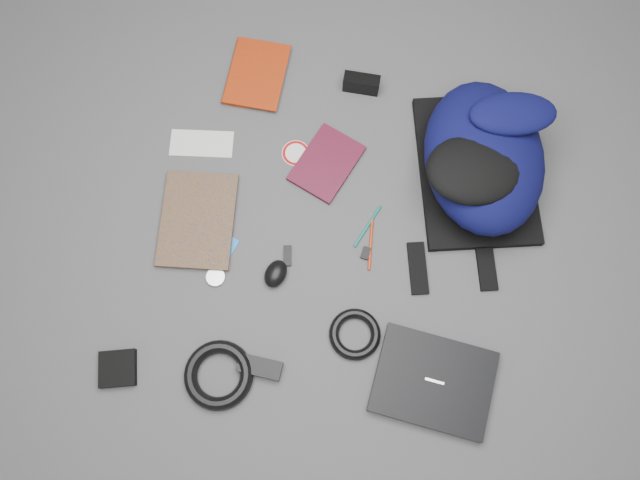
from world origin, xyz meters
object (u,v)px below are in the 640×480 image
(mouse, at_px, (276,274))
(comic_book, at_px, (161,218))
(laptop, at_px, (434,382))
(pouch, at_px, (118,368))
(backpack, at_px, (484,157))
(power_brick, at_px, (260,367))
(textbook_red, at_px, (229,70))
(dvd_case, at_px, (327,163))
(compact_camera, at_px, (361,83))

(mouse, bearing_deg, comic_book, 177.78)
(comic_book, bearing_deg, laptop, -27.52)
(comic_book, height_order, pouch, pouch)
(backpack, bearing_deg, power_brick, -140.58)
(textbook_red, bearing_deg, power_brick, -71.73)
(laptop, relative_size, textbook_red, 1.32)
(dvd_case, relative_size, compact_camera, 1.92)
(backpack, xyz_separation_m, textbook_red, (-0.80, 0.11, -0.10))
(textbook_red, bearing_deg, backpack, -13.57)
(laptop, bearing_deg, dvd_case, 129.68)
(textbook_red, relative_size, comic_book, 0.80)
(dvd_case, height_order, power_brick, power_brick)
(textbook_red, distance_m, mouse, 0.67)
(pouch, bearing_deg, comic_book, 95.04)
(backpack, bearing_deg, mouse, -154.77)
(backpack, distance_m, dvd_case, 0.45)
(textbook_red, xyz_separation_m, compact_camera, (0.41, 0.06, 0.02))
(textbook_red, distance_m, dvd_case, 0.43)
(compact_camera, bearing_deg, textbook_red, -177.94)
(laptop, relative_size, compact_camera, 2.80)
(backpack, height_order, dvd_case, backpack)
(laptop, height_order, comic_book, laptop)
(comic_book, xyz_separation_m, dvd_case, (0.41, 0.30, -0.00))
(textbook_red, bearing_deg, dvd_case, -35.19)
(backpack, distance_m, power_brick, 0.85)
(backpack, relative_size, dvd_case, 2.45)
(laptop, distance_m, comic_book, 0.89)
(power_brick, height_order, pouch, power_brick)
(backpack, height_order, pouch, backpack)
(laptop, height_order, power_brick, laptop)
(mouse, xyz_separation_m, pouch, (-0.33, -0.37, -0.01))
(backpack, bearing_deg, laptop, -107.51)
(backpack, relative_size, power_brick, 4.37)
(laptop, distance_m, dvd_case, 0.69)
(backpack, bearing_deg, compact_camera, 137.05)
(comic_book, bearing_deg, dvd_case, 23.47)
(dvd_case, bearing_deg, mouse, -80.99)
(power_brick, distance_m, pouch, 0.38)
(compact_camera, xyz_separation_m, pouch, (-0.40, -1.01, -0.02))
(laptop, relative_size, power_brick, 2.60)
(dvd_case, bearing_deg, laptop, -33.94)
(backpack, distance_m, comic_book, 0.93)
(laptop, height_order, compact_camera, compact_camera)
(dvd_case, height_order, mouse, mouse)
(backpack, bearing_deg, dvd_case, 173.71)
(dvd_case, height_order, compact_camera, compact_camera)
(power_brick, relative_size, pouch, 1.22)
(mouse, bearing_deg, power_brick, -74.09)
(backpack, relative_size, compact_camera, 4.70)
(laptop, distance_m, pouch, 0.85)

